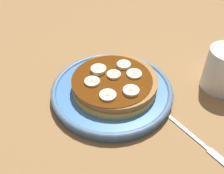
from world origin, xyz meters
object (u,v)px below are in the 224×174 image
at_px(pancake_stack, 115,83).
at_px(banana_slice_1, 108,95).
at_px(banana_slice_2, 98,70).
at_px(plate, 112,90).
at_px(banana_slice_0, 112,74).
at_px(banana_slice_3, 131,91).
at_px(fork, 199,141).
at_px(banana_slice_4, 92,82).
at_px(banana_slice_5, 124,65).
at_px(banana_slice_6, 134,74).

distance_m(pancake_stack, banana_slice_1, 0.06).
relative_size(pancake_stack, banana_slice_2, 5.40).
relative_size(plate, banana_slice_0, 8.87).
xyz_separation_m(banana_slice_3, fork, (-0.04, -0.14, -0.04)).
distance_m(banana_slice_3, banana_slice_4, 0.08).
height_order(banana_slice_4, banana_slice_5, banana_slice_5).
relative_size(pancake_stack, banana_slice_3, 5.59).
xyz_separation_m(banana_slice_5, banana_slice_6, (-0.02, -0.03, -0.00)).
height_order(banana_slice_1, banana_slice_2, banana_slice_2).
xyz_separation_m(banana_slice_0, banana_slice_5, (0.04, -0.01, 0.00)).
height_order(banana_slice_0, banana_slice_4, same).
bearing_deg(fork, pancake_stack, 69.93).
xyz_separation_m(banana_slice_0, banana_slice_1, (-0.06, -0.01, -0.00)).
relative_size(banana_slice_3, banana_slice_4, 1.02).
distance_m(pancake_stack, fork, 0.19).
relative_size(pancake_stack, fork, 1.52).
distance_m(pancake_stack, banana_slice_2, 0.04).
relative_size(plate, banana_slice_5, 8.57).
distance_m(banana_slice_3, banana_slice_5, 0.08).
distance_m(pancake_stack, banana_slice_5, 0.05).
bearing_deg(banana_slice_3, banana_slice_5, 27.56).
bearing_deg(fork, banana_slice_3, 75.16).
relative_size(banana_slice_1, banana_slice_2, 0.99).
bearing_deg(banana_slice_2, banana_slice_0, -96.28).
relative_size(plate, banana_slice_1, 7.96).
bearing_deg(pancake_stack, banana_slice_3, -124.65).
height_order(banana_slice_5, banana_slice_6, banana_slice_5).
distance_m(plate, banana_slice_0, 0.04).
height_order(plate, banana_slice_4, banana_slice_4).
bearing_deg(banana_slice_1, banana_slice_4, 59.25).
xyz_separation_m(banana_slice_0, fork, (-0.07, -0.19, -0.04)).
relative_size(plate, pancake_stack, 1.46).
bearing_deg(fork, banana_slice_1, 86.30).
bearing_deg(banana_slice_4, banana_slice_6, -53.87).
height_order(plate, banana_slice_5, banana_slice_5).
height_order(plate, banana_slice_1, banana_slice_1).
bearing_deg(banana_slice_4, banana_slice_2, 3.20).
height_order(pancake_stack, banana_slice_5, banana_slice_5).
relative_size(banana_slice_3, banana_slice_5, 1.05).
distance_m(pancake_stack, banana_slice_6, 0.04).
xyz_separation_m(banana_slice_1, banana_slice_3, (0.02, -0.04, 0.00)).
relative_size(banana_slice_2, fork, 0.28).
distance_m(banana_slice_4, fork, 0.22).
bearing_deg(pancake_stack, fork, -110.07).
xyz_separation_m(banana_slice_3, banana_slice_4, (0.00, 0.08, -0.00)).
distance_m(plate, banana_slice_3, 0.06).
bearing_deg(plate, pancake_stack, -48.12).
height_order(banana_slice_2, banana_slice_5, banana_slice_2).
relative_size(banana_slice_2, banana_slice_4, 1.06).
bearing_deg(banana_slice_4, banana_slice_3, -90.15).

